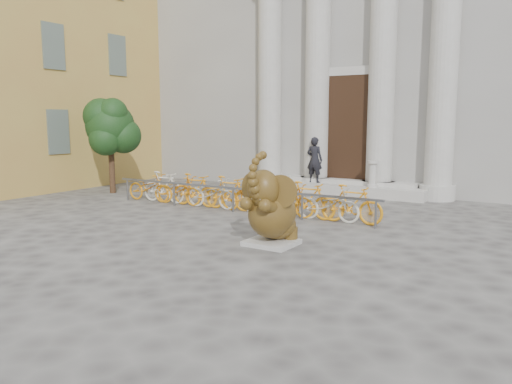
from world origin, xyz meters
The scene contains 9 objects.
ground centered at (0.00, 0.00, 0.00)m, with size 80.00×80.00×0.00m, color #474442.
classical_building centered at (0.00, 14.93, 5.98)m, with size 22.00×10.70×12.00m.
entrance_steps centered at (0.00, 9.40, 0.18)m, with size 6.00×1.20×0.36m, color #A8A59E.
ochre_building centered at (-13.00, 6.00, 6.00)m, with size 8.00×14.00×12.00m, color #BA9D47.
elephant_statue centered at (1.42, 1.68, 0.73)m, with size 1.35×1.49×2.01m.
bike_rack centered at (-1.37, 4.67, 0.50)m, with size 8.76×0.53×1.00m.
tree centered at (-7.19, 5.32, 2.36)m, with size 1.95×1.78×3.39m.
pedestrian centered at (-1.02, 9.27, 1.19)m, with size 0.60×0.40×1.66m, color black.
balustrade_post centered at (1.21, 9.10, 0.78)m, with size 0.37×0.37×0.91m.
Camera 1 is at (6.48, -7.35, 2.66)m, focal length 35.00 mm.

